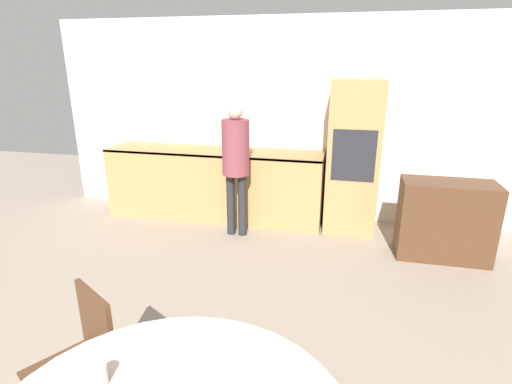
{
  "coord_description": "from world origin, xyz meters",
  "views": [
    {
      "loc": [
        0.67,
        0.26,
        2.07
      ],
      "look_at": [
        0.03,
        3.02,
        1.13
      ],
      "focal_mm": 28.0,
      "sensor_mm": 36.0,
      "label": 1
    }
  ],
  "objects_px": {
    "oven_unit": "(353,158)",
    "sideboard": "(445,220)",
    "chair_far_left": "(83,357)",
    "person_standing": "(236,156)",
    "cup": "(100,375)"
  },
  "relations": [
    {
      "from": "oven_unit",
      "to": "sideboard",
      "type": "height_order",
      "value": "oven_unit"
    },
    {
      "from": "chair_far_left",
      "to": "oven_unit",
      "type": "bearing_deg",
      "value": 98.1
    },
    {
      "from": "oven_unit",
      "to": "chair_far_left",
      "type": "relative_size",
      "value": 2.14
    },
    {
      "from": "person_standing",
      "to": "cup",
      "type": "xyz_separation_m",
      "value": [
        0.33,
        -3.25,
        -0.17
      ]
    },
    {
      "from": "oven_unit",
      "to": "cup",
      "type": "height_order",
      "value": "oven_unit"
    },
    {
      "from": "sideboard",
      "to": "chair_far_left",
      "type": "bearing_deg",
      "value": -131.35
    },
    {
      "from": "oven_unit",
      "to": "person_standing",
      "type": "distance_m",
      "value": 1.44
    },
    {
      "from": "oven_unit",
      "to": "cup",
      "type": "bearing_deg",
      "value": -105.2
    },
    {
      "from": "oven_unit",
      "to": "cup",
      "type": "relative_size",
      "value": 19.73
    },
    {
      "from": "sideboard",
      "to": "person_standing",
      "type": "bearing_deg",
      "value": 178.32
    },
    {
      "from": "person_standing",
      "to": "cup",
      "type": "height_order",
      "value": "person_standing"
    },
    {
      "from": "sideboard",
      "to": "cup",
      "type": "height_order",
      "value": "cup"
    },
    {
      "from": "sideboard",
      "to": "chair_far_left",
      "type": "relative_size",
      "value": 1.1
    },
    {
      "from": "oven_unit",
      "to": "cup",
      "type": "distance_m",
      "value": 3.89
    },
    {
      "from": "sideboard",
      "to": "chair_far_left",
      "type": "height_order",
      "value": "chair_far_left"
    }
  ]
}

